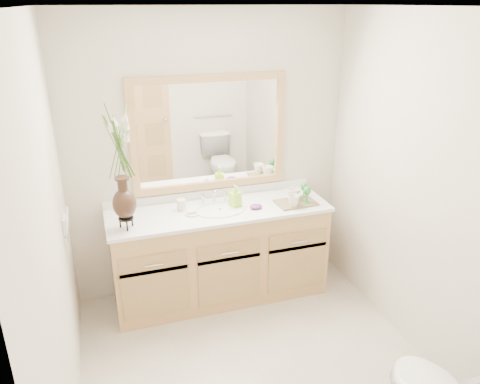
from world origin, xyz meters
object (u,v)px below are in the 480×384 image
object	(u,v)px
tumbler	(181,205)
soap_bottle	(235,197)
flower_vase	(120,156)
tray	(296,203)

from	to	relation	value
tumbler	soap_bottle	size ratio (longest dim) A/B	0.57
flower_vase	tray	world-z (taller)	flower_vase
soap_bottle	tumbler	bearing A→B (deg)	154.18
tray	soap_bottle	bearing A→B (deg)	163.92
tumbler	flower_vase	bearing A→B (deg)	-156.75
flower_vase	tumbler	size ratio (longest dim) A/B	8.99
tumbler	soap_bottle	world-z (taller)	soap_bottle
soap_bottle	tray	world-z (taller)	soap_bottle
flower_vase	tumbler	world-z (taller)	flower_vase
flower_vase	soap_bottle	bearing A→B (deg)	9.18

